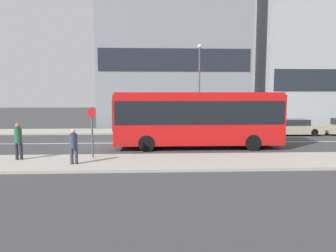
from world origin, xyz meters
The scene contains 12 objects.
ground_plane centered at (0.00, 0.00, 0.00)m, with size 120.00×120.00×0.00m, color #3A3A3D.
sidewalk_near centered at (0.00, -6.25, 0.07)m, with size 44.00×3.50×0.13m.
sidewalk_far centered at (0.00, 6.25, 0.07)m, with size 44.00×3.50×0.13m.
lane_centerline centered at (0.00, 0.00, 0.00)m, with size 41.80×0.16×0.01m.
apartment_block_left_tower centered at (5.66, 12.07, 12.29)m, with size 15.71×5.21×24.59m.
apartment_block_right_tower centered at (22.77, 11.96, 8.73)m, with size 14.70×5.00×17.48m.
city_bus centered at (6.28, -2.07, 1.98)m, with size 10.20×2.50×3.45m.
parked_car_0 centered at (15.01, 3.56, 0.63)m, with size 4.50×1.78×1.32m.
pedestrian_near_stop centered at (-3.05, -5.70, 1.16)m, with size 0.35×0.34×1.79m.
pedestrian_down_pavement centered at (-0.09, -6.80, 1.04)m, with size 0.35×0.34×1.62m.
bus_stop_sign centered at (0.47, -5.35, 1.64)m, with size 0.44×0.12×2.57m.
street_lamp centered at (7.47, 5.18, 4.63)m, with size 0.36×0.36×7.44m.
Camera 1 is at (3.59, -20.49, 3.29)m, focal length 32.00 mm.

